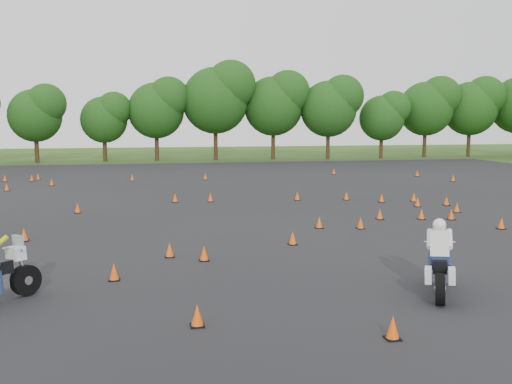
# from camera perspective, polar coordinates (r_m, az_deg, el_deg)

# --- Properties ---
(ground) EXTENTS (140.00, 140.00, 0.00)m
(ground) POSITION_cam_1_polar(r_m,az_deg,el_deg) (21.20, 2.08, -4.57)
(ground) COLOR #2D5119
(ground) RESTS_ON ground
(asphalt_pad) EXTENTS (62.00, 62.00, 0.00)m
(asphalt_pad) POSITION_cam_1_polar(r_m,az_deg,el_deg) (26.98, -0.81, -1.99)
(asphalt_pad) COLOR black
(asphalt_pad) RESTS_ON ground
(treeline) EXTENTS (87.24, 32.22, 10.98)m
(treeline) POSITION_cam_1_polar(r_m,az_deg,el_deg) (55.75, -3.29, 7.54)
(treeline) COLOR #1A4213
(treeline) RESTS_ON ground
(traffic_cones) EXTENTS (36.45, 33.23, 0.45)m
(traffic_cones) POSITION_cam_1_polar(r_m,az_deg,el_deg) (25.89, -0.60, -1.88)
(traffic_cones) COLOR #F3550A
(traffic_cones) RESTS_ON asphalt_pad
(rider_white) EXTENTS (1.89, 2.58, 1.95)m
(rider_white) POSITION_cam_1_polar(r_m,az_deg,el_deg) (14.98, 18.09, -6.12)
(rider_white) COLOR white
(rider_white) RESTS_ON ground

